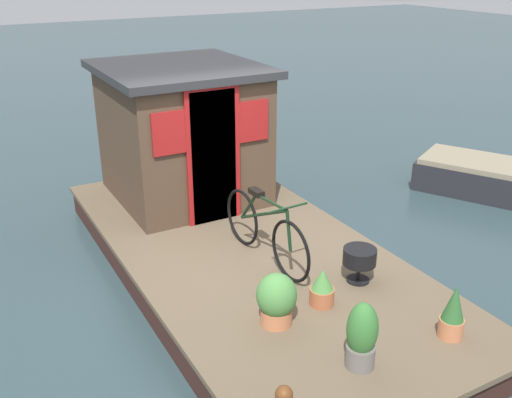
# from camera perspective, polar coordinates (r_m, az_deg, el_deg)

# --- Properties ---
(ground_plane) EXTENTS (60.00, 60.00, 0.00)m
(ground_plane) POSITION_cam_1_polar(r_m,az_deg,el_deg) (7.01, -0.80, -7.60)
(ground_plane) COLOR #2D4247
(houseboat_deck) EXTENTS (5.97, 2.79, 0.38)m
(houseboat_deck) POSITION_cam_1_polar(r_m,az_deg,el_deg) (6.92, -0.81, -6.23)
(houseboat_deck) COLOR brown
(houseboat_deck) RESTS_ON ground_plane
(houseboat_cabin) EXTENTS (2.16, 2.04, 1.84)m
(houseboat_cabin) POSITION_cam_1_polar(r_m,az_deg,el_deg) (8.06, -7.23, 6.56)
(houseboat_cabin) COLOR #4C3828
(houseboat_cabin) RESTS_ON houseboat_deck
(bicycle) EXTENTS (1.67, 0.50, 0.81)m
(bicycle) POSITION_cam_1_polar(r_m,az_deg,el_deg) (6.40, 0.87, -3.07)
(bicycle) COLOR black
(bicycle) RESTS_ON houseboat_deck
(potted_plant_sage) EXTENTS (0.22, 0.22, 0.52)m
(potted_plant_sage) POSITION_cam_1_polar(r_m,az_deg,el_deg) (5.52, 18.83, -10.56)
(potted_plant_sage) COLOR #C6754C
(potted_plant_sage) RESTS_ON houseboat_deck
(potted_plant_thyme) EXTENTS (0.26, 0.26, 0.61)m
(potted_plant_thyme) POSITION_cam_1_polar(r_m,az_deg,el_deg) (4.95, 10.37, -13.15)
(potted_plant_thyme) COLOR slate
(potted_plant_thyme) RESTS_ON houseboat_deck
(potted_plant_mint) EXTENTS (0.38, 0.38, 0.51)m
(potted_plant_mint) POSITION_cam_1_polar(r_m,az_deg,el_deg) (5.40, 2.03, -9.81)
(potted_plant_mint) COLOR #C6754C
(potted_plant_mint) RESTS_ON houseboat_deck
(potted_plant_geranium) EXTENTS (0.24, 0.24, 0.39)m
(potted_plant_geranium) POSITION_cam_1_polar(r_m,az_deg,el_deg) (5.75, 6.53, -8.68)
(potted_plant_geranium) COLOR #B2603D
(potted_plant_geranium) RESTS_ON houseboat_deck
(charcoal_grill) EXTENTS (0.35, 0.35, 0.38)m
(charcoal_grill) POSITION_cam_1_polar(r_m,az_deg,el_deg) (6.14, 10.16, -5.73)
(charcoal_grill) COLOR black
(charcoal_grill) RESTS_ON houseboat_deck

